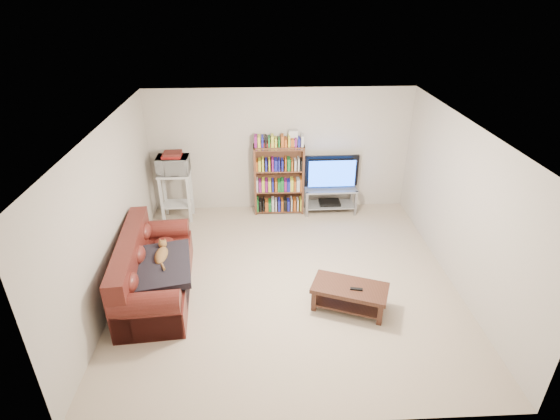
{
  "coord_description": "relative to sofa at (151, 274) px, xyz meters",
  "views": [
    {
      "loc": [
        -0.38,
        -5.48,
        4.06
      ],
      "look_at": [
        -0.1,
        0.4,
        1.0
      ],
      "focal_mm": 28.0,
      "sensor_mm": 36.0,
      "label": 1
    }
  ],
  "objects": [
    {
      "name": "floor",
      "position": [
        2.01,
        0.21,
        -0.32
      ],
      "size": [
        5.0,
        5.0,
        0.0
      ],
      "primitive_type": "plane",
      "color": "beige",
      "rests_on": "ground"
    },
    {
      "name": "ceiling",
      "position": [
        2.01,
        0.21,
        2.08
      ],
      "size": [
        5.0,
        5.0,
        0.0
      ],
      "primitive_type": "plane",
      "rotation": [
        3.14,
        0.0,
        0.0
      ],
      "color": "white",
      "rests_on": "ground"
    },
    {
      "name": "wall_back",
      "position": [
        2.01,
        2.71,
        0.88
      ],
      "size": [
        5.0,
        0.0,
        5.0
      ],
      "primitive_type": "plane",
      "rotation": [
        1.57,
        0.0,
        0.0
      ],
      "color": "beige",
      "rests_on": "ground"
    },
    {
      "name": "wall_front",
      "position": [
        2.01,
        -2.29,
        0.88
      ],
      "size": [
        5.0,
        0.0,
        5.0
      ],
      "primitive_type": "plane",
      "rotation": [
        -1.57,
        0.0,
        0.0
      ],
      "color": "beige",
      "rests_on": "ground"
    },
    {
      "name": "wall_left",
      "position": [
        -0.49,
        0.21,
        0.88
      ],
      "size": [
        0.0,
        5.0,
        5.0
      ],
      "primitive_type": "plane",
      "rotation": [
        1.57,
        0.0,
        1.57
      ],
      "color": "beige",
      "rests_on": "ground"
    },
    {
      "name": "wall_right",
      "position": [
        4.51,
        0.21,
        0.88
      ],
      "size": [
        0.0,
        5.0,
        5.0
      ],
      "primitive_type": "plane",
      "rotation": [
        1.57,
        0.0,
        -1.57
      ],
      "color": "beige",
      "rests_on": "ground"
    },
    {
      "name": "sofa",
      "position": [
        0.0,
        0.0,
        0.0
      ],
      "size": [
        1.08,
        2.18,
        0.9
      ],
      "rotation": [
        0.0,
        0.0,
        0.08
      ],
      "color": "#571C16",
      "rests_on": "floor"
    },
    {
      "name": "blanket",
      "position": [
        0.19,
        -0.13,
        0.21
      ],
      "size": [
        0.98,
        1.18,
        0.18
      ],
      "primitive_type": "cube",
      "rotation": [
        0.05,
        -0.04,
        0.16
      ],
      "color": "black",
      "rests_on": "sofa"
    },
    {
      "name": "cat",
      "position": [
        0.18,
        0.06,
        0.27
      ],
      "size": [
        0.28,
        0.59,
        0.17
      ],
      "primitive_type": null,
      "rotation": [
        0.0,
        0.0,
        0.08
      ],
      "color": "brown",
      "rests_on": "sofa"
    },
    {
      "name": "coffee_table",
      "position": [
        2.82,
        -0.5,
        -0.06
      ],
      "size": [
        1.14,
        0.85,
        0.37
      ],
      "rotation": [
        0.0,
        0.0,
        -0.37
      ],
      "color": "#3D2015",
      "rests_on": "floor"
    },
    {
      "name": "remote",
      "position": [
        2.89,
        -0.57,
        0.07
      ],
      "size": [
        0.17,
        0.08,
        0.02
      ],
      "primitive_type": "cube",
      "rotation": [
        0.0,
        0.0,
        -0.22
      ],
      "color": "black",
      "rests_on": "coffee_table"
    },
    {
      "name": "tv_stand",
      "position": [
        2.99,
        2.44,
        0.03
      ],
      "size": [
        1.02,
        0.47,
        0.51
      ],
      "rotation": [
        0.0,
        0.0,
        0.01
      ],
      "color": "#999EA3",
      "rests_on": "floor"
    },
    {
      "name": "television",
      "position": [
        2.99,
        2.44,
        0.51
      ],
      "size": [
        1.1,
        0.16,
        0.63
      ],
      "primitive_type": "imported",
      "rotation": [
        0.0,
        0.0,
        3.16
      ],
      "color": "black",
      "rests_on": "tv_stand"
    },
    {
      "name": "dvd_player",
      "position": [
        2.99,
        2.44,
        -0.13
      ],
      "size": [
        0.41,
        0.29,
        0.06
      ],
      "primitive_type": "cube",
      "rotation": [
        0.0,
        0.0,
        0.01
      ],
      "color": "black",
      "rests_on": "tv_stand"
    },
    {
      "name": "bookshelf",
      "position": [
        1.98,
        2.48,
        0.39
      ],
      "size": [
        0.96,
        0.3,
        1.38
      ],
      "rotation": [
        0.0,
        0.0,
        -0.01
      ],
      "color": "brown",
      "rests_on": "floor"
    },
    {
      "name": "shelf_clutter",
      "position": [
        2.08,
        2.5,
        1.17
      ],
      "size": [
        0.7,
        0.21,
        0.28
      ],
      "rotation": [
        0.0,
        0.0,
        -0.01
      ],
      "color": "silver",
      "rests_on": "bookshelf"
    },
    {
      "name": "microwave_stand",
      "position": [
        0.02,
        2.3,
        0.28
      ],
      "size": [
        0.59,
        0.43,
        0.94
      ],
      "rotation": [
        0.0,
        0.0,
        0.01
      ],
      "color": "silver",
      "rests_on": "floor"
    },
    {
      "name": "microwave",
      "position": [
        0.02,
        2.3,
        0.78
      ],
      "size": [
        0.58,
        0.4,
        0.32
      ],
      "primitive_type": "imported",
      "rotation": [
        0.0,
        0.0,
        0.01
      ],
      "color": "silver",
      "rests_on": "microwave_stand"
    },
    {
      "name": "game_boxes",
      "position": [
        0.02,
        2.3,
        0.97
      ],
      "size": [
        0.34,
        0.3,
        0.05
      ],
      "primitive_type": "cube",
      "rotation": [
        0.0,
        0.0,
        0.01
      ],
      "color": "maroon",
      "rests_on": "microwave"
    }
  ]
}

